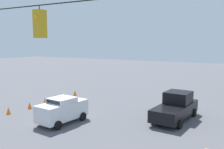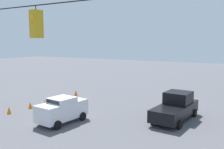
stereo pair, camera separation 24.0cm
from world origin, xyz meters
TOP-DOWN VIEW (x-y plane):
  - pickup_truck_black_oncoming_far at (-5.37, -14.13)m, footprint 2.52×5.52m
  - sedan_white_withflow_mid at (1.72, -9.08)m, footprint 2.27×4.04m
  - traffic_cone_second at (7.13, -8.51)m, footprint 0.39×0.39m
  - traffic_cone_third at (6.95, -10.61)m, footprint 0.39×0.39m
  - traffic_cone_fourth at (7.09, -12.66)m, footprint 0.39×0.39m
  - traffic_cone_fifth at (7.12, -15.14)m, footprint 0.39×0.39m
  - traffic_cone_farthest at (6.93, -17.11)m, footprint 0.39×0.39m

SIDE VIEW (x-z plane):
  - traffic_cone_second at x=7.13m, z-range 0.00..0.60m
  - traffic_cone_third at x=6.95m, z-range 0.00..0.60m
  - traffic_cone_fourth at x=7.09m, z-range 0.00..0.60m
  - traffic_cone_fifth at x=7.12m, z-range 0.00..0.60m
  - traffic_cone_farthest at x=6.93m, z-range 0.00..0.60m
  - pickup_truck_black_oncoming_far at x=-5.37m, z-range -0.08..2.04m
  - sedan_white_withflow_mid at x=1.72m, z-range 0.04..1.96m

